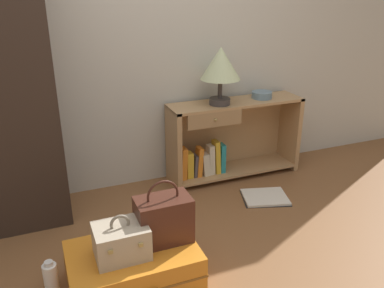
% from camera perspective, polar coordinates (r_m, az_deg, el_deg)
% --- Properties ---
extents(back_wall, '(6.40, 0.10, 2.60)m').
position_cam_1_polar(back_wall, '(3.18, -8.36, 16.57)').
color(back_wall, beige).
rests_on(back_wall, ground_plane).
extents(bookshelf, '(1.15, 0.32, 0.67)m').
position_cam_1_polar(bookshelf, '(3.46, 5.11, 0.63)').
color(bookshelf, tan).
rests_on(bookshelf, ground_plane).
extents(table_lamp, '(0.32, 0.32, 0.46)m').
position_cam_1_polar(table_lamp, '(3.19, 4.08, 11.03)').
color(table_lamp, '#3D3838').
rests_on(table_lamp, bookshelf).
extents(bowl, '(0.17, 0.17, 0.06)m').
position_cam_1_polar(bowl, '(3.48, 9.87, 6.88)').
color(bowl, slate).
rests_on(bowl, bookshelf).
extents(suitcase_large, '(0.72, 0.49, 0.22)m').
position_cam_1_polar(suitcase_large, '(2.38, -8.30, -16.72)').
color(suitcase_large, orange).
rests_on(suitcase_large, ground_plane).
extents(train_case, '(0.28, 0.23, 0.25)m').
position_cam_1_polar(train_case, '(2.23, -10.00, -13.37)').
color(train_case, '#B7A88E').
rests_on(train_case, suitcase_large).
extents(handbag, '(0.31, 0.18, 0.38)m').
position_cam_1_polar(handbag, '(2.29, -4.04, -10.55)').
color(handbag, '#472319').
rests_on(handbag, suitcase_large).
extents(bottle, '(0.08, 0.08, 0.21)m').
position_cam_1_polar(bottle, '(2.42, -19.36, -17.52)').
color(bottle, white).
rests_on(bottle, ground_plane).
extents(open_book_on_floor, '(0.43, 0.39, 0.02)m').
position_cam_1_polar(open_book_on_floor, '(3.26, 10.31, -7.43)').
color(open_book_on_floor, white).
rests_on(open_book_on_floor, ground_plane).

